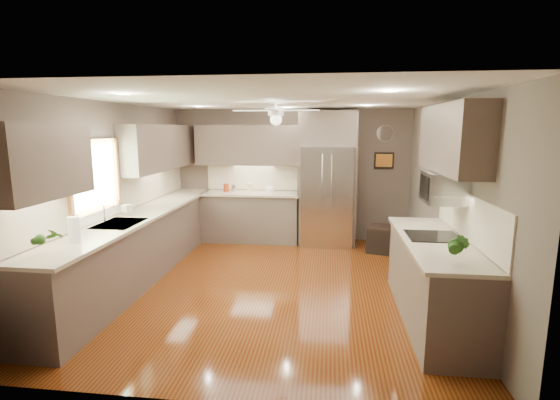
% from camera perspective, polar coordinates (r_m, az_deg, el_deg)
% --- Properties ---
extents(floor, '(5.00, 5.00, 0.00)m').
position_cam_1_polar(floor, '(5.75, -0.93, -11.82)').
color(floor, '#4C170A').
rests_on(floor, ground).
extents(ceiling, '(5.00, 5.00, 0.00)m').
position_cam_1_polar(ceiling, '(5.35, -1.00, 13.89)').
color(ceiling, white).
rests_on(ceiling, ground).
extents(wall_back, '(4.50, 0.00, 4.50)m').
position_cam_1_polar(wall_back, '(7.87, 1.54, 3.55)').
color(wall_back, brown).
rests_on(wall_back, ground).
extents(wall_front, '(4.50, 0.00, 4.50)m').
position_cam_1_polar(wall_front, '(3.02, -7.55, -7.24)').
color(wall_front, brown).
rests_on(wall_front, ground).
extents(wall_left, '(0.00, 5.00, 5.00)m').
position_cam_1_polar(wall_left, '(6.14, -22.26, 0.94)').
color(wall_left, brown).
rests_on(wall_left, ground).
extents(wall_right, '(0.00, 5.00, 5.00)m').
position_cam_1_polar(wall_right, '(5.57, 22.62, 0.06)').
color(wall_right, brown).
rests_on(wall_right, ground).
extents(canister_a, '(0.12, 0.12, 0.16)m').
position_cam_1_polar(canister_a, '(7.83, -7.59, 1.73)').
color(canister_a, '#993410').
rests_on(canister_a, back_run).
extents(canister_b, '(0.11, 0.11, 0.13)m').
position_cam_1_polar(canister_b, '(7.83, -6.52, 1.68)').
color(canister_b, silver).
rests_on(canister_b, back_run).
extents(canister_c, '(0.15, 0.15, 0.18)m').
position_cam_1_polar(canister_c, '(7.71, -4.21, 1.73)').
color(canister_c, beige).
rests_on(canister_c, back_run).
extents(soap_bottle, '(0.11, 0.11, 0.21)m').
position_cam_1_polar(soap_bottle, '(6.08, -20.62, -1.01)').
color(soap_bottle, white).
rests_on(soap_bottle, left_run).
extents(potted_plant_left, '(0.20, 0.15, 0.33)m').
position_cam_1_polar(potted_plant_left, '(4.51, -29.80, -4.56)').
color(potted_plant_left, '#234E16').
rests_on(potted_plant_left, left_run).
extents(potted_plant_right, '(0.21, 0.20, 0.31)m').
position_cam_1_polar(potted_plant_right, '(4.01, 23.87, -5.92)').
color(potted_plant_right, '#234E16').
rests_on(potted_plant_right, right_run).
extents(bowl, '(0.27, 0.27, 0.05)m').
position_cam_1_polar(bowl, '(7.69, -1.44, 1.25)').
color(bowl, beige).
rests_on(bowl, back_run).
extents(left_run, '(0.65, 4.70, 1.45)m').
position_cam_1_polar(left_run, '(6.29, -18.77, -5.78)').
color(left_run, brown).
rests_on(left_run, ground).
extents(back_run, '(1.85, 0.65, 1.45)m').
position_cam_1_polar(back_run, '(7.81, -4.00, -2.22)').
color(back_run, brown).
rests_on(back_run, ground).
extents(uppers, '(4.50, 4.70, 0.95)m').
position_cam_1_polar(uppers, '(6.18, -6.94, 7.48)').
color(uppers, brown).
rests_on(uppers, wall_left).
extents(window, '(0.05, 1.12, 0.92)m').
position_cam_1_polar(window, '(5.66, -24.65, 3.13)').
color(window, '#BFF2B2').
rests_on(window, wall_left).
extents(sink, '(0.50, 0.70, 0.32)m').
position_cam_1_polar(sink, '(5.62, -21.65, -3.37)').
color(sink, silver).
rests_on(sink, left_run).
extents(refrigerator, '(1.06, 0.75, 2.45)m').
position_cam_1_polar(refrigerator, '(7.50, 6.63, 2.69)').
color(refrigerator, silver).
rests_on(refrigerator, ground).
extents(right_run, '(0.70, 2.20, 1.45)m').
position_cam_1_polar(right_run, '(4.93, 20.87, -10.28)').
color(right_run, brown).
rests_on(right_run, ground).
extents(microwave, '(0.43, 0.55, 0.34)m').
position_cam_1_polar(microwave, '(4.95, 21.99, 1.64)').
color(microwave, silver).
rests_on(microwave, wall_right).
extents(ceiling_fan, '(1.18, 1.18, 0.32)m').
position_cam_1_polar(ceiling_fan, '(5.64, -0.57, 11.99)').
color(ceiling_fan, white).
rests_on(ceiling_fan, ceiling).
extents(recessed_lights, '(2.84, 3.14, 0.01)m').
position_cam_1_polar(recessed_lights, '(5.75, -0.84, 13.56)').
color(recessed_lights, white).
rests_on(recessed_lights, ceiling).
extents(wall_clock, '(0.30, 0.03, 0.30)m').
position_cam_1_polar(wall_clock, '(7.84, 14.57, 9.07)').
color(wall_clock, white).
rests_on(wall_clock, wall_back).
extents(framed_print, '(0.36, 0.03, 0.30)m').
position_cam_1_polar(framed_print, '(7.85, 14.41, 5.42)').
color(framed_print, black).
rests_on(framed_print, wall_back).
extents(stool, '(0.49, 0.49, 0.47)m').
position_cam_1_polar(stool, '(7.32, 13.81, -5.31)').
color(stool, black).
rests_on(stool, ground).
extents(paper_towel, '(0.12, 0.12, 0.31)m').
position_cam_1_polar(paper_towel, '(4.83, -26.98, -3.76)').
color(paper_towel, white).
rests_on(paper_towel, left_run).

